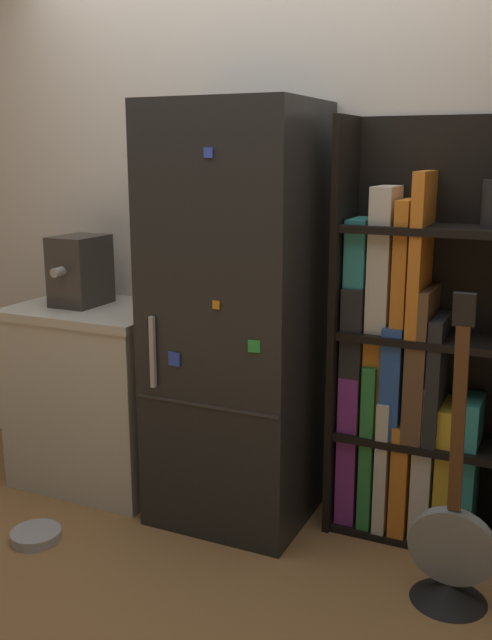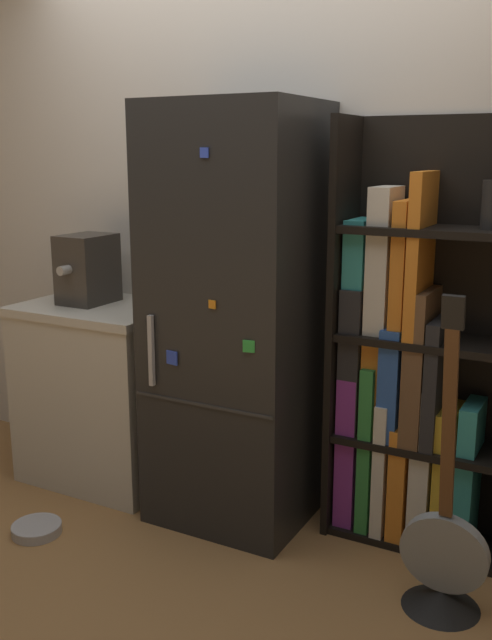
# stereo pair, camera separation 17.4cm
# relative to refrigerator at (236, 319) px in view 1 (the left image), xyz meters

# --- Properties ---
(ground_plane) EXTENTS (16.00, 16.00, 0.00)m
(ground_plane) POSITION_rel_refrigerator_xyz_m (0.00, -0.15, -0.91)
(ground_plane) COLOR #A87542
(wall_back) EXTENTS (8.00, 0.05, 2.60)m
(wall_back) POSITION_rel_refrigerator_xyz_m (0.00, 0.32, 0.39)
(wall_back) COLOR silver
(wall_back) RESTS_ON ground_plane
(refrigerator) EXTENTS (0.66, 0.62, 1.81)m
(refrigerator) POSITION_rel_refrigerator_xyz_m (0.00, 0.00, 0.00)
(refrigerator) COLOR black
(refrigerator) RESTS_ON ground_plane
(bookshelf) EXTENTS (0.81, 0.32, 1.75)m
(bookshelf) POSITION_rel_refrigerator_xyz_m (0.74, 0.16, -0.19)
(bookshelf) COLOR black
(bookshelf) RESTS_ON ground_plane
(kitchen_counter) EXTENTS (0.76, 0.58, 0.89)m
(kitchen_counter) POSITION_rel_refrigerator_xyz_m (-0.76, 0.02, -0.46)
(kitchen_counter) COLOR beige
(kitchen_counter) RESTS_ON ground_plane
(espresso_machine) EXTENTS (0.20, 0.33, 0.33)m
(espresso_machine) POSITION_rel_refrigerator_xyz_m (-0.84, 0.03, 0.15)
(espresso_machine) COLOR #38332D
(espresso_machine) RESTS_ON kitchen_counter
(guitar) EXTENTS (0.31, 0.28, 1.18)m
(guitar) POSITION_rel_refrigerator_xyz_m (1.00, -0.29, -0.73)
(guitar) COLOR black
(guitar) RESTS_ON ground_plane
(pet_bowl) EXTENTS (0.21, 0.21, 0.04)m
(pet_bowl) POSITION_rel_refrigerator_xyz_m (-0.66, -0.59, -0.88)
(pet_bowl) COLOR #B7B7BC
(pet_bowl) RESTS_ON ground_plane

